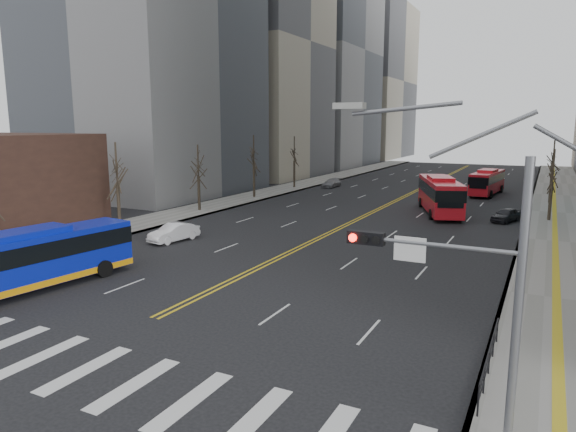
{
  "coord_description": "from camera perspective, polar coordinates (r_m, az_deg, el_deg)",
  "views": [
    {
      "loc": [
        15.62,
        -12.13,
        8.77
      ],
      "look_at": [
        2.61,
        13.46,
        3.65
      ],
      "focal_mm": 32.0,
      "sensor_mm": 36.0,
      "label": 1
    }
  ],
  "objects": [
    {
      "name": "red_bus_near",
      "position": [
        53.38,
        16.52,
        2.48
      ],
      "size": [
        6.55,
        11.97,
        3.71
      ],
      "color": "red",
      "rests_on": "ground"
    },
    {
      "name": "red_bus_far",
      "position": [
        69.59,
        21.27,
        3.69
      ],
      "size": [
        3.36,
        10.28,
        3.23
      ],
      "color": "red",
      "rests_on": "ground"
    },
    {
      "name": "car_dark_mid",
      "position": [
        50.9,
        23.07,
        0.11
      ],
      "size": [
        2.74,
        4.02,
        1.27
      ],
      "primitive_type": "imported",
      "rotation": [
        0.0,
        0.0,
        -0.37
      ],
      "color": "black",
      "rests_on": "ground"
    },
    {
      "name": "car_silver",
      "position": [
        73.15,
        4.86,
        3.66
      ],
      "size": [
        1.83,
        4.13,
        1.18
      ],
      "primitive_type": "imported",
      "rotation": [
        0.0,
        0.0,
        -0.04
      ],
      "color": "gray",
      "rests_on": "ground"
    },
    {
      "name": "pedestrian_railing",
      "position": [
        19.84,
        21.48,
        -14.24
      ],
      "size": [
        0.06,
        6.06,
        1.02
      ],
      "color": "black",
      "rests_on": "sidewalk_right"
    },
    {
      "name": "signal_mast",
      "position": [
        14.78,
        18.86,
        -5.8
      ],
      "size": [
        5.37,
        0.37,
        9.39
      ],
      "color": "gray",
      "rests_on": "ground"
    },
    {
      "name": "car_dark_far",
      "position": [
        74.03,
        21.4,
        3.15
      ],
      "size": [
        3.07,
        5.19,
        1.35
      ],
      "primitive_type": "imported",
      "rotation": [
        0.0,
        0.0,
        0.18
      ],
      "color": "black",
      "rests_on": "ground"
    },
    {
      "name": "street_trees",
      "position": [
        52.1,
        0.92,
        5.83
      ],
      "size": [
        35.2,
        47.2,
        7.6
      ],
      "color": "#2B231A",
      "rests_on": "ground"
    },
    {
      "name": "sidewalk_left",
      "position": [
        66.11,
        -2.38,
        2.56
      ],
      "size": [
        5.0,
        130.0,
        0.15
      ],
      "primitive_type": "cube",
      "color": "gray",
      "rests_on": "ground"
    },
    {
      "name": "blue_bus",
      "position": [
        30.66,
        -26.66,
        -4.23
      ],
      "size": [
        3.8,
        11.58,
        3.33
      ],
      "color": "#0C1DB8",
      "rests_on": "ground"
    },
    {
      "name": "sidewalk_right",
      "position": [
        57.82,
        28.48,
        0.24
      ],
      "size": [
        7.0,
        130.0,
        0.15
      ],
      "primitive_type": "cube",
      "color": "gray",
      "rests_on": "ground"
    },
    {
      "name": "office_towers",
      "position": [
        83.5,
        16.86,
        20.17
      ],
      "size": [
        83.0,
        134.0,
        58.0
      ],
      "color": "gray",
      "rests_on": "ground"
    },
    {
      "name": "ground",
      "position": [
        21.63,
        -23.74,
        -14.7
      ],
      "size": [
        220.0,
        220.0,
        0.0
      ],
      "primitive_type": "plane",
      "color": "black"
    },
    {
      "name": "car_white",
      "position": [
        40.0,
        -12.57,
        -1.79
      ],
      "size": [
        2.13,
        4.34,
        1.37
      ],
      "primitive_type": "imported",
      "rotation": [
        0.0,
        0.0,
        -0.17
      ],
      "color": "white",
      "rests_on": "ground"
    },
    {
      "name": "crosswalk",
      "position": [
        21.63,
        -23.74,
        -14.69
      ],
      "size": [
        26.7,
        4.0,
        0.01
      ],
      "color": "silver",
      "rests_on": "ground"
    },
    {
      "name": "centerline",
      "position": [
        69.48,
        13.75,
        2.59
      ],
      "size": [
        0.55,
        100.0,
        0.01
      ],
      "color": "gold",
      "rests_on": "ground"
    }
  ]
}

